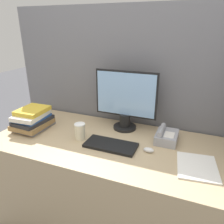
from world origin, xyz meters
TOP-DOWN VIEW (x-y plane):
  - cubicle_panel_rear at (0.00, 0.81)m, footprint 2.08×0.04m
  - desk at (0.00, 0.39)m, footprint 1.68×0.78m
  - monitor at (0.05, 0.65)m, footprint 0.50×0.19m
  - keyboard at (0.05, 0.33)m, footprint 0.36×0.17m
  - mouse at (0.32, 0.36)m, footprint 0.07×0.04m
  - coffee_cup at (-0.20, 0.35)m, footprint 0.08×0.08m
  - book_stack at (-0.64, 0.36)m, footprint 0.24×0.31m
  - desk_telephone at (0.40, 0.55)m, footprint 0.15×0.21m
  - paper_pile at (0.62, 0.30)m, footprint 0.26×0.30m

SIDE VIEW (x-z plane):
  - desk at x=0.00m, z-range 0.00..0.76m
  - paper_pile at x=0.62m, z-range 0.76..0.77m
  - keyboard at x=0.05m, z-range 0.76..0.78m
  - mouse at x=0.32m, z-range 0.76..0.79m
  - desk_telephone at x=0.40m, z-range 0.75..0.85m
  - coffee_cup at x=-0.20m, z-range 0.76..0.88m
  - book_stack at x=-0.64m, z-range 0.75..0.92m
  - cubicle_panel_rear at x=0.00m, z-range 0.00..1.70m
  - monitor at x=0.05m, z-range 0.75..1.22m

